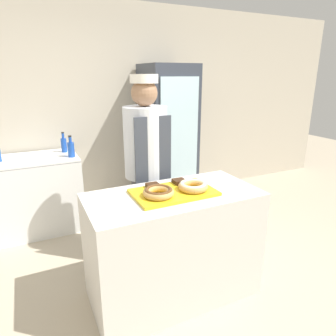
{
  "coord_description": "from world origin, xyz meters",
  "views": [
    {
      "loc": [
        -0.96,
        -1.92,
        1.8
      ],
      "look_at": [
        0.0,
        0.1,
        1.1
      ],
      "focal_mm": 32.0,
      "sensor_mm": 36.0,
      "label": 1
    }
  ],
  "objects_px": {
    "bottle_blue": "(71,149)",
    "serving_tray": "(174,192)",
    "brownie_back_right": "(179,181)",
    "chest_freezer": "(38,193)",
    "brownie_back_left": "(153,186)",
    "baker_person": "(146,168)",
    "beverage_fridge": "(168,138)",
    "bottle_blue_b": "(64,144)",
    "donut_light_glaze": "(193,186)",
    "donut_chocolate_glaze": "(159,192)"
  },
  "relations": [
    {
      "from": "chest_freezer",
      "to": "brownie_back_right",
      "type": "bearing_deg",
      "value": -56.61
    },
    {
      "from": "donut_light_glaze",
      "to": "bottle_blue",
      "type": "xyz_separation_m",
      "value": [
        -0.67,
        1.63,
        0.01
      ]
    },
    {
      "from": "brownie_back_left",
      "to": "baker_person",
      "type": "bearing_deg",
      "value": 74.46
    },
    {
      "from": "serving_tray",
      "to": "bottle_blue",
      "type": "xyz_separation_m",
      "value": [
        -0.53,
        1.59,
        0.05
      ]
    },
    {
      "from": "brownie_back_right",
      "to": "bottle_blue",
      "type": "xyz_separation_m",
      "value": [
        -0.64,
        1.46,
        0.02
      ]
    },
    {
      "from": "bottle_blue_b",
      "to": "beverage_fridge",
      "type": "bearing_deg",
      "value": -5.67
    },
    {
      "from": "chest_freezer",
      "to": "serving_tray",
      "type": "bearing_deg",
      "value": -61.52
    },
    {
      "from": "donut_chocolate_glaze",
      "to": "baker_person",
      "type": "height_order",
      "value": "baker_person"
    },
    {
      "from": "brownie_back_right",
      "to": "bottle_blue_b",
      "type": "xyz_separation_m",
      "value": [
        -0.69,
        1.73,
        0.02
      ]
    },
    {
      "from": "beverage_fridge",
      "to": "chest_freezer",
      "type": "bearing_deg",
      "value": 179.78
    },
    {
      "from": "donut_chocolate_glaze",
      "to": "brownie_back_left",
      "type": "height_order",
      "value": "donut_chocolate_glaze"
    },
    {
      "from": "donut_chocolate_glaze",
      "to": "beverage_fridge",
      "type": "bearing_deg",
      "value": 62.41
    },
    {
      "from": "donut_light_glaze",
      "to": "chest_freezer",
      "type": "xyz_separation_m",
      "value": [
        -1.09,
        1.78,
        -0.53
      ]
    },
    {
      "from": "bottle_blue_b",
      "to": "donut_chocolate_glaze",
      "type": "bearing_deg",
      "value": -77.43
    },
    {
      "from": "brownie_back_left",
      "to": "brownie_back_right",
      "type": "bearing_deg",
      "value": 0.0
    },
    {
      "from": "brownie_back_left",
      "to": "bottle_blue_b",
      "type": "xyz_separation_m",
      "value": [
        -0.45,
        1.73,
        0.02
      ]
    },
    {
      "from": "baker_person",
      "to": "bottle_blue",
      "type": "bearing_deg",
      "value": 119.42
    },
    {
      "from": "baker_person",
      "to": "chest_freezer",
      "type": "relative_size",
      "value": 1.86
    },
    {
      "from": "donut_chocolate_glaze",
      "to": "donut_light_glaze",
      "type": "height_order",
      "value": "same"
    },
    {
      "from": "serving_tray",
      "to": "donut_chocolate_glaze",
      "type": "xyz_separation_m",
      "value": [
        -0.15,
        -0.04,
        0.05
      ]
    },
    {
      "from": "bottle_blue_b",
      "to": "baker_person",
      "type": "bearing_deg",
      "value": -64.56
    },
    {
      "from": "serving_tray",
      "to": "beverage_fridge",
      "type": "relative_size",
      "value": 0.32
    },
    {
      "from": "bottle_blue",
      "to": "bottle_blue_b",
      "type": "relative_size",
      "value": 1.01
    },
    {
      "from": "baker_person",
      "to": "bottle_blue_b",
      "type": "distance_m",
      "value": 1.37
    },
    {
      "from": "serving_tray",
      "to": "bottle_blue",
      "type": "height_order",
      "value": "bottle_blue"
    },
    {
      "from": "donut_chocolate_glaze",
      "to": "brownie_back_right",
      "type": "relative_size",
      "value": 2.36
    },
    {
      "from": "brownie_back_right",
      "to": "brownie_back_left",
      "type": "bearing_deg",
      "value": 180.0
    },
    {
      "from": "chest_freezer",
      "to": "brownie_back_left",
      "type": "bearing_deg",
      "value": -62.83
    },
    {
      "from": "brownie_back_left",
      "to": "beverage_fridge",
      "type": "height_order",
      "value": "beverage_fridge"
    },
    {
      "from": "donut_light_glaze",
      "to": "brownie_back_left",
      "type": "relative_size",
      "value": 2.36
    },
    {
      "from": "serving_tray",
      "to": "donut_light_glaze",
      "type": "relative_size",
      "value": 2.7
    },
    {
      "from": "beverage_fridge",
      "to": "bottle_blue",
      "type": "relative_size",
      "value": 7.75
    },
    {
      "from": "bottle_blue",
      "to": "baker_person",
      "type": "bearing_deg",
      "value": -60.58
    },
    {
      "from": "donut_chocolate_glaze",
      "to": "brownie_back_left",
      "type": "xyz_separation_m",
      "value": [
        0.03,
        0.17,
        -0.02
      ]
    },
    {
      "from": "donut_chocolate_glaze",
      "to": "chest_freezer",
      "type": "distance_m",
      "value": 2.02
    },
    {
      "from": "donut_chocolate_glaze",
      "to": "brownie_back_left",
      "type": "relative_size",
      "value": 2.36
    },
    {
      "from": "baker_person",
      "to": "bottle_blue",
      "type": "xyz_separation_m",
      "value": [
        -0.55,
        0.97,
        0.03
      ]
    },
    {
      "from": "baker_person",
      "to": "beverage_fridge",
      "type": "distance_m",
      "value": 1.34
    },
    {
      "from": "brownie_back_right",
      "to": "chest_freezer",
      "type": "bearing_deg",
      "value": 123.39
    },
    {
      "from": "baker_person",
      "to": "chest_freezer",
      "type": "distance_m",
      "value": 1.55
    },
    {
      "from": "beverage_fridge",
      "to": "brownie_back_left",
      "type": "bearing_deg",
      "value": -119.29
    },
    {
      "from": "donut_light_glaze",
      "to": "bottle_blue_b",
      "type": "relative_size",
      "value": 0.94
    },
    {
      "from": "serving_tray",
      "to": "donut_light_glaze",
      "type": "height_order",
      "value": "donut_light_glaze"
    },
    {
      "from": "serving_tray",
      "to": "donut_light_glaze",
      "type": "xyz_separation_m",
      "value": [
        0.15,
        -0.04,
        0.05
      ]
    },
    {
      "from": "beverage_fridge",
      "to": "baker_person",
      "type": "bearing_deg",
      "value": -124.45
    },
    {
      "from": "brownie_back_left",
      "to": "baker_person",
      "type": "xyz_separation_m",
      "value": [
        0.14,
        0.49,
        -0.01
      ]
    },
    {
      "from": "bottle_blue",
      "to": "serving_tray",
      "type": "bearing_deg",
      "value": -71.63
    },
    {
      "from": "donut_light_glaze",
      "to": "bottle_blue_b",
      "type": "bearing_deg",
      "value": 110.65
    },
    {
      "from": "brownie_back_right",
      "to": "chest_freezer",
      "type": "height_order",
      "value": "brownie_back_right"
    },
    {
      "from": "brownie_back_left",
      "to": "chest_freezer",
      "type": "relative_size",
      "value": 0.1
    }
  ]
}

